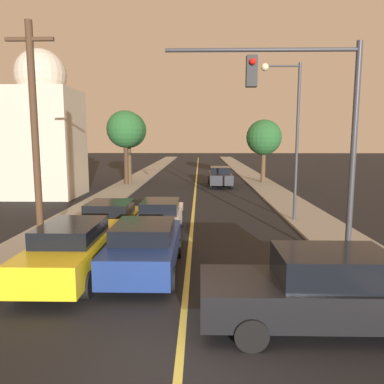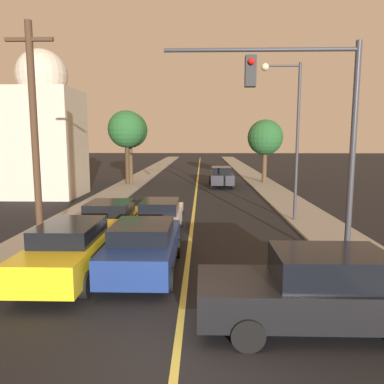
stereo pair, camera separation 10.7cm
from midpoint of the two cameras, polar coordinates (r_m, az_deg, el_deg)
name	(u,v)px [view 1 (the left image)]	position (r m, az deg, el deg)	size (l,w,h in m)	color
ground_plane	(179,362)	(7.48, -2.38, -24.40)	(200.00, 200.00, 0.00)	black
road_surface	(197,174)	(42.49, 0.66, 2.70)	(9.23, 80.00, 0.01)	black
sidewalk_left	(145,174)	(42.94, -7.20, 2.76)	(2.50, 80.00, 0.12)	gray
sidewalk_right	(249,174)	(42.83, 8.54, 2.72)	(2.50, 80.00, 0.12)	gray
car_near_lane_front	(145,246)	(11.47, -7.47, -8.22)	(2.04, 4.64, 1.56)	navy
car_near_lane_second	(161,216)	(15.86, -5.00, -3.70)	(1.84, 4.45, 1.48)	white
car_outer_lane_front	(74,248)	(11.62, -17.79, -8.12)	(1.91, 5.17, 1.63)	gold
car_outer_lane_second	(111,219)	(15.90, -12.43, -4.00)	(2.08, 4.38, 1.46)	gold
car_far_oncoming	(220,176)	(31.99, 4.20, 2.41)	(1.98, 5.15, 1.64)	black
car_crossing_right	(324,290)	(8.59, 19.08, -13.95)	(5.11, 2.00, 1.71)	black
traffic_signal_mast	(311,115)	(11.97, 17.49, 11.12)	(5.78, 0.42, 6.74)	#333338
streetlamp_right	(289,121)	(18.48, 14.38, 10.39)	(1.87, 0.36, 7.38)	#333338
utility_pole_left	(35,135)	(13.85, -23.01, 7.98)	(1.60, 0.24, 7.72)	#422D1E
tree_left_near	(129,131)	(33.70, -9.72, 9.21)	(3.10, 3.10, 6.20)	#4C3823
tree_left_far	(125,130)	(32.75, -10.22, 9.34)	(3.16, 3.16, 6.29)	#3D2B1C
tree_right_near	(264,138)	(34.40, 10.81, 8.13)	(3.15, 3.15, 5.61)	#4C3823
domed_building_left	(44,130)	(28.03, -21.77, 8.74)	(4.60, 4.60, 9.99)	#BCB29E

